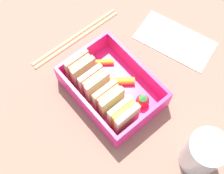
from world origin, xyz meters
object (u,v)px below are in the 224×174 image
at_px(carrot_stick_far_left, 104,62).
at_px(drinking_glass, 203,153).
at_px(chopstick_pair, 76,37).
at_px(sandwich_center, 94,84).
at_px(sandwich_center_right, 81,69).
at_px(carrot_stick_left, 121,80).
at_px(strawberry_far_left, 143,101).
at_px(folded_napkin, 175,40).
at_px(sandwich_left, 123,116).
at_px(sandwich_center_left, 108,99).

relative_size(carrot_stick_far_left, drinking_glass, 0.42).
bearing_deg(chopstick_pair, sandwich_center, 158.74).
height_order(sandwich_center_right, carrot_stick_left, sandwich_center_right).
bearing_deg(strawberry_far_left, sandwich_center, 33.23).
height_order(chopstick_pair, folded_napkin, chopstick_pair).
bearing_deg(sandwich_center, chopstick_pair, -21.26).
height_order(carrot_stick_far_left, chopstick_pair, carrot_stick_far_left).
relative_size(sandwich_center, sandwich_center_right, 1.00).
bearing_deg(drinking_glass, folded_napkin, -36.48).
relative_size(sandwich_left, sandwich_center_right, 1.00).
bearing_deg(carrot_stick_far_left, chopstick_pair, 1.38).
height_order(carrot_stick_left, carrot_stick_far_left, carrot_stick_left).
distance_m(chopstick_pair, folded_napkin, 0.21).
xyz_separation_m(sandwich_left, sandwich_center_left, (0.04, 0.00, 0.00)).
bearing_deg(carrot_stick_far_left, carrot_stick_left, 179.01).
distance_m(sandwich_center, sandwich_center_right, 0.04).
xyz_separation_m(sandwich_center_left, carrot_stick_far_left, (0.07, -0.05, -0.02)).
height_order(strawberry_far_left, carrot_stick_far_left, strawberry_far_left).
bearing_deg(sandwich_center_left, sandwich_center_right, 0.00).
distance_m(sandwich_center_right, carrot_stick_far_left, 0.06).
distance_m(carrot_stick_far_left, folded_napkin, 0.16).
distance_m(sandwich_center, carrot_stick_far_left, 0.07).
height_order(sandwich_center_left, sandwich_center_right, same).
height_order(sandwich_center_left, carrot_stick_left, sandwich_center_left).
relative_size(sandwich_center, drinking_glass, 0.70).
bearing_deg(sandwich_left, folded_napkin, -71.85).
bearing_deg(carrot_stick_left, sandwich_center_right, 41.89).
xyz_separation_m(sandwich_center_left, folded_napkin, (0.03, -0.20, -0.04)).
bearing_deg(chopstick_pair, sandwich_left, 166.61).
xyz_separation_m(sandwich_center, folded_napkin, (-0.01, -0.20, -0.04)).
relative_size(sandwich_center_left, chopstick_pair, 0.28).
xyz_separation_m(sandwich_left, sandwich_center, (0.08, 0.00, 0.00)).
distance_m(sandwich_center, carrot_stick_left, 0.06).
distance_m(sandwich_left, strawberry_far_left, 0.05).
height_order(sandwich_center_right, strawberry_far_left, sandwich_center_right).
xyz_separation_m(sandwich_left, drinking_glass, (-0.13, -0.06, 0.00)).
bearing_deg(carrot_stick_far_left, sandwich_center_left, 145.66).
relative_size(sandwich_center_left, strawberry_far_left, 1.99).
distance_m(sandwich_left, sandwich_center_left, 0.04).
bearing_deg(sandwich_center_left, carrot_stick_left, -64.73).
bearing_deg(drinking_glass, chopstick_pair, 1.18).
xyz_separation_m(sandwich_left, strawberry_far_left, (0.00, -0.05, -0.02)).
height_order(sandwich_left, chopstick_pair, sandwich_left).
relative_size(sandwich_center_left, sandwich_center_right, 1.00).
bearing_deg(strawberry_far_left, chopstick_pair, 0.31).
bearing_deg(sandwich_center_right, drinking_glass, -167.51).
distance_m(sandwich_center_left, carrot_stick_far_left, 0.09).
bearing_deg(carrot_stick_far_left, sandwich_left, 155.98).
relative_size(sandwich_left, sandwich_center, 1.00).
bearing_deg(carrot_stick_left, sandwich_left, 141.69).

